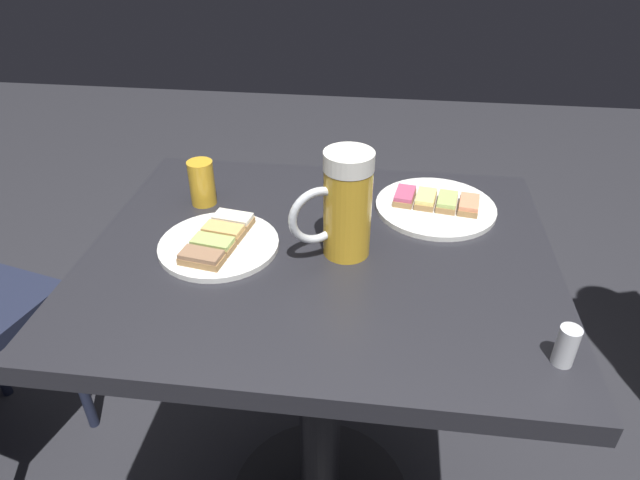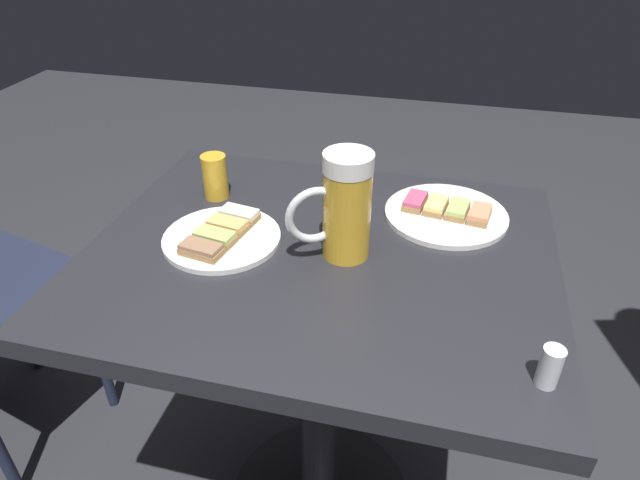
% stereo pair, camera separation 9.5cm
% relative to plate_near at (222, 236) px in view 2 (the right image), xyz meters
% --- Properties ---
extents(cafe_table, '(0.65, 0.81, 0.76)m').
position_rel_plate_near_xyz_m(cafe_table, '(0.01, -0.18, -0.18)').
color(cafe_table, black).
rests_on(cafe_table, ground_plane).
extents(plate_near, '(0.21, 0.21, 0.03)m').
position_rel_plate_near_xyz_m(plate_near, '(0.00, 0.00, 0.00)').
color(plate_near, white).
rests_on(plate_near, cafe_table).
extents(plate_far, '(0.23, 0.23, 0.03)m').
position_rel_plate_near_xyz_m(plate_far, '(0.18, -0.38, -0.00)').
color(plate_far, white).
rests_on(plate_far, cafe_table).
extents(beer_mug, '(0.10, 0.13, 0.19)m').
position_rel_plate_near_xyz_m(beer_mug, '(0.01, -0.22, 0.08)').
color(beer_mug, gold).
rests_on(beer_mug, cafe_table).
extents(beer_glass_small, '(0.05, 0.05, 0.09)m').
position_rel_plate_near_xyz_m(beer_glass_small, '(0.15, 0.07, 0.03)').
color(beer_glass_small, gold).
rests_on(beer_glass_small, cafe_table).
extents(salt_shaker, '(0.03, 0.03, 0.06)m').
position_rel_plate_near_xyz_m(salt_shaker, '(-0.21, -0.53, 0.02)').
color(salt_shaker, silver).
rests_on(salt_shaker, cafe_table).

